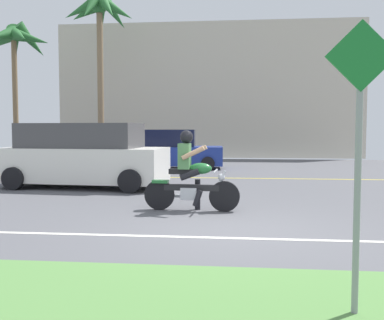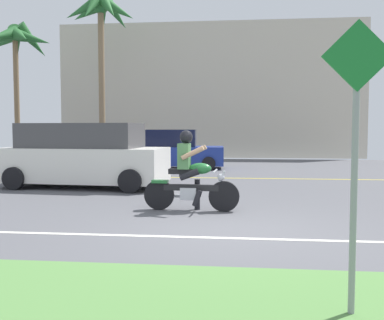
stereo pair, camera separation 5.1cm
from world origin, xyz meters
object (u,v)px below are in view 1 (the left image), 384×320
(palm_tree_0, at_px, (14,42))
(motorcyclist_distant, at_px, (64,158))
(motorcyclist, at_px, (191,177))
(street_sign, at_px, (359,141))
(suv_nearby, at_px, (83,156))
(parked_car_0, at_px, (52,151))
(palm_tree_1, at_px, (100,17))
(parked_car_1, at_px, (169,150))

(palm_tree_0, xyz_separation_m, motorcyclist_distant, (4.87, -5.78, -5.56))
(motorcyclist_distant, bearing_deg, motorcyclist, -52.90)
(street_sign, bearing_deg, suv_nearby, 122.59)
(palm_tree_0, bearing_deg, parked_car_0, -40.88)
(palm_tree_1, bearing_deg, motorcyclist_distant, -84.94)
(parked_car_0, relative_size, motorcyclist_distant, 2.91)
(palm_tree_0, bearing_deg, street_sign, -55.83)
(suv_nearby, height_order, parked_car_0, suv_nearby)
(palm_tree_0, bearing_deg, motorcyclist, -51.58)
(palm_tree_1, xyz_separation_m, motorcyclist_distant, (0.60, -6.74, -6.95))
(street_sign, bearing_deg, motorcyclist, 111.29)
(palm_tree_1, bearing_deg, parked_car_1, -45.35)
(motorcyclist, xyz_separation_m, suv_nearby, (-3.55, 3.48, 0.20))
(parked_car_0, bearing_deg, palm_tree_1, 71.63)
(parked_car_1, xyz_separation_m, street_sign, (4.05, -15.22, 0.85))
(motorcyclist, distance_m, street_sign, 5.75)
(parked_car_0, bearing_deg, motorcyclist_distant, -60.11)
(parked_car_0, relative_size, parked_car_1, 0.88)
(suv_nearby, height_order, palm_tree_0, palm_tree_0)
(palm_tree_1, distance_m, motorcyclist_distant, 9.70)
(parked_car_1, bearing_deg, motorcyclist, -78.67)
(parked_car_1, xyz_separation_m, palm_tree_0, (-8.63, 3.46, 5.36))
(parked_car_0, bearing_deg, palm_tree_0, 139.12)
(suv_nearby, xyz_separation_m, palm_tree_1, (-2.80, 10.85, 6.61))
(suv_nearby, height_order, parked_car_1, suv_nearby)
(palm_tree_0, bearing_deg, suv_nearby, -54.47)
(motorcyclist_distant, distance_m, street_sign, 15.11)
(palm_tree_1, distance_m, street_sign, 22.15)
(suv_nearby, relative_size, motorcyclist_distant, 3.70)
(palm_tree_1, bearing_deg, suv_nearby, -75.54)
(motorcyclist, relative_size, palm_tree_0, 0.28)
(motorcyclist, relative_size, street_sign, 0.76)
(parked_car_1, height_order, palm_tree_1, palm_tree_1)
(motorcyclist, height_order, parked_car_1, motorcyclist)
(palm_tree_1, bearing_deg, parked_car_0, -108.37)
(motorcyclist, distance_m, palm_tree_1, 17.10)
(motorcyclist, distance_m, parked_car_0, 13.12)
(palm_tree_1, relative_size, motorcyclist_distant, 6.54)
(motorcyclist, relative_size, parked_car_0, 0.51)
(motorcyclist, xyz_separation_m, parked_car_0, (-7.55, 10.73, -0.04))
(parked_car_0, distance_m, parked_car_1, 5.61)
(motorcyclist_distant, relative_size, street_sign, 0.51)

